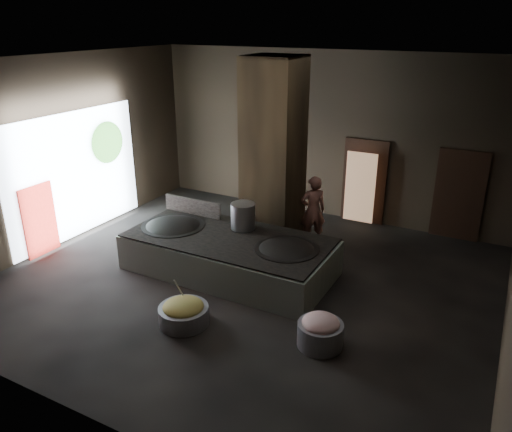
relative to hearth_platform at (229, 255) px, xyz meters
The scene contains 27 objects.
floor 0.71m from the hearth_platform, 20.80° to the right, with size 10.00×9.00×0.10m, color black.
ceiling 4.20m from the hearth_platform, 20.80° to the right, with size 10.00×9.00×0.10m, color black.
back_wall 4.76m from the hearth_platform, 83.18° to the left, with size 10.00×0.10×4.50m, color black.
front_wall 5.13m from the hearth_platform, 83.74° to the right, with size 10.00×0.10×4.50m, color black.
left_wall 4.90m from the hearth_platform, behind, with size 0.10×9.00×4.50m, color black.
pillar 2.53m from the hearth_platform, 82.61° to the left, with size 1.20×1.20×4.50m, color black.
hearth_platform is the anchor object (origin of this frame).
platform_cap 0.42m from the hearth_platform, ahead, with size 4.39×2.11×0.03m, color black.
wok_left 1.49m from the hearth_platform, behind, with size 1.42×1.42×0.39m, color black.
wok_left_rim 1.51m from the hearth_platform, behind, with size 1.45×1.45×0.05m, color black.
wok_right 1.40m from the hearth_platform, ahead, with size 1.32×1.32×0.37m, color black.
wok_right_rim 1.42m from the hearth_platform, ahead, with size 1.35×1.35×0.05m, color black.
stock_pot 0.92m from the hearth_platform, 84.81° to the left, with size 0.55×0.55×0.59m, color #96999D.
splash_guard 1.75m from the hearth_platform, 152.65° to the left, with size 1.56×0.06×0.39m, color black.
cook 2.51m from the hearth_platform, 64.51° to the left, with size 0.63×0.41×1.74m, color #8F5649.
veg_basin 2.18m from the hearth_platform, 81.88° to the right, with size 0.92×0.92×0.34m, color gray.
veg_fill 2.17m from the hearth_platform, 81.88° to the right, with size 0.76×0.76×0.23m, color olive.
ladle 2.01m from the hearth_platform, 85.52° to the right, with size 0.03×0.03×0.73m, color #96999D.
meat_basin 3.19m from the hearth_platform, 30.14° to the right, with size 0.79×0.79×0.43m, color gray.
meat_fill 3.19m from the hearth_platform, 30.14° to the right, with size 0.65×0.65×0.25m, color #C17474.
doorway_near 4.64m from the hearth_platform, 67.97° to the left, with size 1.18×0.08×2.38m, color black.
doorway_near_glow 4.35m from the hearth_platform, 66.76° to the left, with size 0.80×0.04×1.90m, color #8C6647.
doorway_far 5.96m from the hearth_platform, 45.90° to the left, with size 1.18×0.08×2.38m, color black.
doorway_far_glow 6.12m from the hearth_platform, 47.47° to the left, with size 0.80×0.04×1.89m, color #8C6647.
left_opening 4.59m from the hearth_platform, behind, with size 0.04×4.20×3.10m, color white.
pavilion_sliver 4.57m from the hearth_platform, 163.42° to the right, with size 0.05×0.90×1.70m, color maroon.
tree_silhouette 4.82m from the hearth_platform, 165.72° to the left, with size 0.28×1.10×1.10m, color #194714.
Camera 1 is at (4.62, -8.24, 5.24)m, focal length 35.00 mm.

